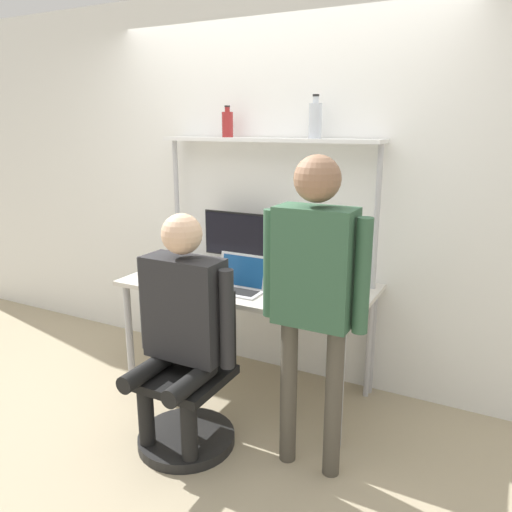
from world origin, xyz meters
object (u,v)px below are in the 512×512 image
bottle_red (228,124)px  person_standing (314,279)px  person_seated (181,316)px  bottle_clear (315,120)px  cell_phone (280,296)px  laptop (240,280)px  office_chair (189,398)px  monitor (238,239)px

bottle_red → person_standing: bearing=-40.7°
person_seated → bottle_clear: (0.35, 1.00, 1.03)m
cell_phone → bottle_red: bearing=145.0°
laptop → bottle_clear: 1.12m
cell_phone → bottle_clear: bottle_clear is taller
person_standing → bottle_red: bottle_red is taller
person_seated → office_chair: bearing=89.9°
laptop → cell_phone: 0.29m
person_seated → cell_phone: bearing=60.9°
person_standing → bottle_red: 1.51m
cell_phone → office_chair: size_ratio=0.17×
person_seated → bottle_red: size_ratio=6.38×
office_chair → bottle_clear: 1.86m
bottle_red → person_seated: bearing=-73.9°
monitor → bottle_clear: bearing=5.0°
person_standing → bottle_red: (-1.00, 0.86, 0.74)m
person_seated → person_standing: bearing=11.9°
monitor → person_seated: (0.19, -0.96, -0.22)m
office_chair → person_seated: person_seated is taller
person_seated → person_standing: (0.70, 0.15, 0.27)m
cell_phone → person_standing: 0.64m
monitor → office_chair: (0.19, -0.91, -0.74)m
person_seated → monitor: bearing=101.3°
laptop → bottle_clear: bottle_clear is taller
monitor → bottle_red: 0.80m
monitor → laptop: monitor is taller
monitor → office_chair: monitor is taller
monitor → cell_phone: (0.51, -0.38, -0.23)m
person_standing → monitor: bearing=137.9°
office_chair → bottle_clear: bearing=69.8°
laptop → office_chair: (-0.04, -0.53, -0.57)m
laptop → monitor: bearing=121.2°
monitor → cell_phone: monitor is taller
person_standing → bottle_clear: size_ratio=6.21×
cell_phone → bottle_clear: 1.13m
monitor → person_standing: person_standing is taller
cell_phone → bottle_red: bottle_red is taller
laptop → bottle_clear: bearing=53.4°
laptop → bottle_red: (-0.33, 0.43, 0.97)m
bottle_red → monitor: bearing=-25.7°
monitor → person_standing: bearing=-42.1°
office_chair → bottle_red: bottle_red is taller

